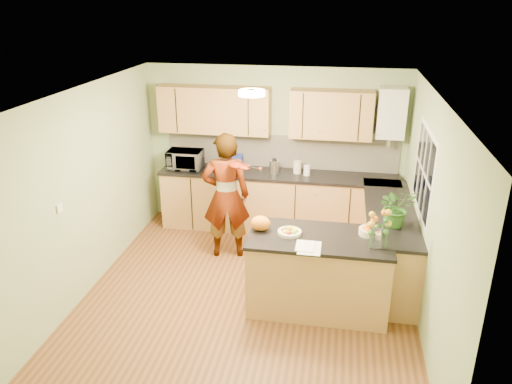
# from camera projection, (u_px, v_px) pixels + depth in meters

# --- Properties ---
(floor) EXTENTS (4.50, 4.50, 0.00)m
(floor) POSITION_uv_depth(u_px,v_px,m) (248.00, 296.00, 6.18)
(floor) COLOR brown
(floor) RESTS_ON ground
(ceiling) EXTENTS (4.00, 4.50, 0.02)m
(ceiling) POSITION_uv_depth(u_px,v_px,m) (247.00, 94.00, 5.26)
(ceiling) COLOR white
(ceiling) RESTS_ON wall_back
(wall_back) EXTENTS (4.00, 0.02, 2.50)m
(wall_back) POSITION_uv_depth(u_px,v_px,m) (275.00, 148.00, 7.78)
(wall_back) COLOR #95AF7D
(wall_back) RESTS_ON floor
(wall_front) EXTENTS (4.00, 0.02, 2.50)m
(wall_front) POSITION_uv_depth(u_px,v_px,m) (190.00, 321.00, 3.66)
(wall_front) COLOR #95AF7D
(wall_front) RESTS_ON floor
(wall_left) EXTENTS (0.02, 4.50, 2.50)m
(wall_left) POSITION_uv_depth(u_px,v_px,m) (85.00, 192.00, 6.04)
(wall_left) COLOR #95AF7D
(wall_left) RESTS_ON floor
(wall_right) EXTENTS (0.02, 4.50, 2.50)m
(wall_right) POSITION_uv_depth(u_px,v_px,m) (428.00, 216.00, 5.40)
(wall_right) COLOR #95AF7D
(wall_right) RESTS_ON floor
(back_counter) EXTENTS (3.64, 0.62, 0.94)m
(back_counter) POSITION_uv_depth(u_px,v_px,m) (277.00, 201.00, 7.78)
(back_counter) COLOR #A07840
(back_counter) RESTS_ON floor
(right_counter) EXTENTS (0.62, 2.24, 0.94)m
(right_counter) POSITION_uv_depth(u_px,v_px,m) (388.00, 242.00, 6.51)
(right_counter) COLOR #A07840
(right_counter) RESTS_ON floor
(splashback) EXTENTS (3.60, 0.02, 0.52)m
(splashback) POSITION_uv_depth(u_px,v_px,m) (281.00, 151.00, 7.77)
(splashback) COLOR beige
(splashback) RESTS_ON back_counter
(upper_cabinets) EXTENTS (3.20, 0.34, 0.70)m
(upper_cabinets) POSITION_uv_depth(u_px,v_px,m) (262.00, 112.00, 7.43)
(upper_cabinets) COLOR #A07840
(upper_cabinets) RESTS_ON wall_back
(boiler) EXTENTS (0.40, 0.30, 0.86)m
(boiler) POSITION_uv_depth(u_px,v_px,m) (391.00, 113.00, 7.12)
(boiler) COLOR white
(boiler) RESTS_ON wall_back
(window_right) EXTENTS (0.01, 1.30, 1.05)m
(window_right) POSITION_uv_depth(u_px,v_px,m) (424.00, 171.00, 5.84)
(window_right) COLOR white
(window_right) RESTS_ON wall_right
(light_switch) EXTENTS (0.02, 0.09, 0.09)m
(light_switch) POSITION_uv_depth(u_px,v_px,m) (60.00, 208.00, 5.47)
(light_switch) COLOR white
(light_switch) RESTS_ON wall_left
(ceiling_lamp) EXTENTS (0.30, 0.30, 0.07)m
(ceiling_lamp) POSITION_uv_depth(u_px,v_px,m) (252.00, 93.00, 5.54)
(ceiling_lamp) COLOR #FFEABF
(ceiling_lamp) RESTS_ON ceiling
(peninsula_island) EXTENTS (1.63, 0.83, 0.93)m
(peninsula_island) POSITION_uv_depth(u_px,v_px,m) (318.00, 272.00, 5.81)
(peninsula_island) COLOR #A07840
(peninsula_island) RESTS_ON floor
(fruit_dish) EXTENTS (0.27, 0.27, 0.10)m
(fruit_dish) POSITION_uv_depth(u_px,v_px,m) (290.00, 231.00, 5.68)
(fruit_dish) COLOR beige
(fruit_dish) RESTS_ON peninsula_island
(orange_bowl) EXTENTS (0.25, 0.25, 0.14)m
(orange_bowl) POSITION_uv_depth(u_px,v_px,m) (370.00, 230.00, 5.66)
(orange_bowl) COLOR beige
(orange_bowl) RESTS_ON peninsula_island
(flower_vase) EXTENTS (0.27, 0.27, 0.50)m
(flower_vase) POSITION_uv_depth(u_px,v_px,m) (378.00, 220.00, 5.25)
(flower_vase) COLOR silver
(flower_vase) RESTS_ON peninsula_island
(orange_bag) EXTENTS (0.26, 0.23, 0.17)m
(orange_bag) POSITION_uv_depth(u_px,v_px,m) (261.00, 223.00, 5.76)
(orange_bag) COLOR orange
(orange_bag) RESTS_ON peninsula_island
(papers) EXTENTS (0.24, 0.33, 0.01)m
(papers) POSITION_uv_depth(u_px,v_px,m) (309.00, 248.00, 5.38)
(papers) COLOR white
(papers) RESTS_ON peninsula_island
(violinist) EXTENTS (0.73, 0.56, 1.79)m
(violinist) POSITION_uv_depth(u_px,v_px,m) (226.00, 196.00, 6.85)
(violinist) COLOR tan
(violinist) RESTS_ON floor
(violin) EXTENTS (0.63, 0.54, 0.16)m
(violin) POSITION_uv_depth(u_px,v_px,m) (236.00, 165.00, 6.42)
(violin) COLOR #521905
(violin) RESTS_ON violinist
(microwave) EXTENTS (0.53, 0.36, 0.29)m
(microwave) POSITION_uv_depth(u_px,v_px,m) (185.00, 160.00, 7.75)
(microwave) COLOR white
(microwave) RESTS_ON back_counter
(blue_box) EXTENTS (0.31, 0.24, 0.24)m
(blue_box) POSITION_uv_depth(u_px,v_px,m) (233.00, 163.00, 7.69)
(blue_box) COLOR navy
(blue_box) RESTS_ON back_counter
(kettle) EXTENTS (0.15, 0.15, 0.28)m
(kettle) POSITION_uv_depth(u_px,v_px,m) (274.00, 166.00, 7.55)
(kettle) COLOR #B3B4B8
(kettle) RESTS_ON back_counter
(jar_cream) EXTENTS (0.15, 0.15, 0.19)m
(jar_cream) POSITION_uv_depth(u_px,v_px,m) (297.00, 167.00, 7.57)
(jar_cream) COLOR beige
(jar_cream) RESTS_ON back_counter
(jar_white) EXTENTS (0.11, 0.11, 0.15)m
(jar_white) POSITION_uv_depth(u_px,v_px,m) (307.00, 170.00, 7.49)
(jar_white) COLOR white
(jar_white) RESTS_ON back_counter
(potted_plant) EXTENTS (0.52, 0.49, 0.48)m
(potted_plant) POSITION_uv_depth(u_px,v_px,m) (396.00, 207.00, 5.80)
(potted_plant) COLOR #316822
(potted_plant) RESTS_ON right_counter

